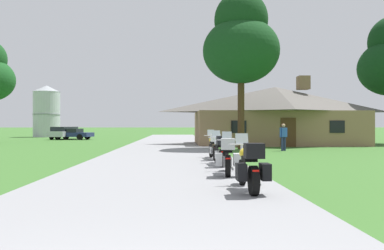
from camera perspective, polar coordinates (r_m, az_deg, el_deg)
The scene contains 12 objects.
ground_plane at distance 22.14m, azimuth -3.87°, elevation -4.09°, with size 500.00×500.00×0.00m, color #386628.
asphalt_driveway at distance 20.15m, azimuth -4.02°, elevation -4.41°, with size 6.40×80.00×0.06m, color gray.
motorcycle_yellow_nearest_to_camera at distance 8.63m, azimuth 8.75°, elevation -6.39°, with size 0.72×2.08×1.30m.
motorcycle_silver_second_in_row at distance 11.44m, azimuth 5.44°, elevation -4.83°, with size 0.87×2.08×1.30m.
motorcycle_silver_third_in_row at distance 14.14m, azimuth 4.26°, elevation -3.88°, with size 0.66×2.08×1.30m.
motorcycle_yellow_farthest_in_row at distance 16.73m, azimuth 3.31°, elevation -3.28°, with size 0.66×2.08×1.30m.
stone_lodge at distance 31.28m, azimuth 12.60°, elevation 1.53°, with size 13.62×7.43×5.60m.
bystander_blue_shirt_near_lodge at distance 23.54m, azimuth 13.77°, elevation -1.58°, with size 0.52×0.33×1.67m.
tree_by_lodge_front at distance 25.24m, azimuth 7.48°, elevation 12.41°, with size 5.01×5.01×10.31m.
metal_silo_distant at distance 53.89m, azimuth -21.27°, elevation 1.98°, with size 3.55×3.55×6.92m.
parked_silver_suv_far_left at distance 44.09m, azimuth -18.76°, elevation -1.07°, with size 2.77×4.88×1.40m.
parked_navy_sedan_far_left at distance 42.92m, azimuth -17.73°, elevation -1.27°, with size 4.52×2.80×1.20m.
Camera 1 is at (0.57, -2.08, 1.56)m, focal length 35.00 mm.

